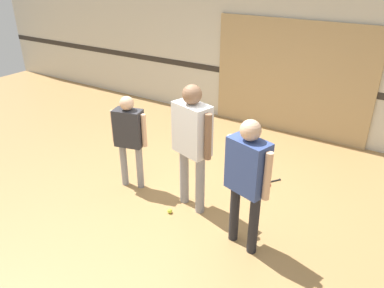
% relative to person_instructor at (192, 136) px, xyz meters
% --- Properties ---
extents(ground_plane, '(16.00, 16.00, 0.00)m').
position_rel_person_instructor_xyz_m(ground_plane, '(-0.12, 0.01, -1.09)').
color(ground_plane, '#A87F4C').
extents(wall_back, '(16.00, 0.07, 3.20)m').
position_rel_person_instructor_xyz_m(wall_back, '(-0.12, 3.20, 0.50)').
color(wall_back, beige).
rests_on(wall_back, ground_plane).
extents(wall_panel, '(3.03, 0.05, 2.16)m').
position_rel_person_instructor_xyz_m(wall_panel, '(0.21, 3.14, -0.01)').
color(wall_panel, tan).
rests_on(wall_panel, ground_plane).
extents(person_instructor, '(0.65, 0.40, 1.77)m').
position_rel_person_instructor_xyz_m(person_instructor, '(0.00, 0.00, 0.00)').
color(person_instructor, gray).
rests_on(person_instructor, ground_plane).
extents(person_student_left, '(0.53, 0.31, 1.43)m').
position_rel_person_instructor_xyz_m(person_student_left, '(-1.04, -0.03, -0.21)').
color(person_student_left, gray).
rests_on(person_student_left, ground_plane).
extents(person_student_right, '(0.60, 0.37, 1.64)m').
position_rel_person_instructor_xyz_m(person_student_right, '(0.94, -0.34, -0.08)').
color(person_student_right, '#232328').
rests_on(person_student_right, ground_plane).
extents(racket_spare_on_floor, '(0.40, 0.48, 0.03)m').
position_rel_person_instructor_xyz_m(racket_spare_on_floor, '(0.62, 1.06, -1.08)').
color(racket_spare_on_floor, red).
rests_on(racket_spare_on_floor, ground_plane).
extents(tennis_ball_near_instructor, '(0.07, 0.07, 0.07)m').
position_rel_person_instructor_xyz_m(tennis_ball_near_instructor, '(-0.17, -0.30, -1.06)').
color(tennis_ball_near_instructor, '#CCE038').
rests_on(tennis_ball_near_instructor, ground_plane).
extents(tennis_ball_by_spare_racket, '(0.07, 0.07, 0.07)m').
position_rel_person_instructor_xyz_m(tennis_ball_by_spare_racket, '(0.47, 1.25, -1.06)').
color(tennis_ball_by_spare_racket, '#CCE038').
rests_on(tennis_ball_by_spare_racket, ground_plane).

